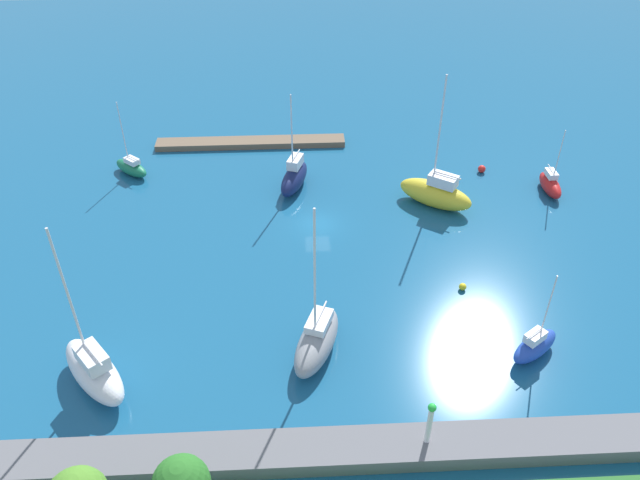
{
  "coord_description": "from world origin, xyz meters",
  "views": [
    {
      "loc": [
        2.37,
        51.13,
        36.49
      ],
      "look_at": [
        0.0,
        4.66,
        1.5
      ],
      "focal_mm": 35.06,
      "sensor_mm": 36.0,
      "label": 1
    }
  ],
  "objects": [
    {
      "name": "sailboat_white_by_breakwater",
      "position": [
        17.26,
        19.71,
        1.61
      ],
      "size": [
        6.85,
        7.61,
        14.14
      ],
      "rotation": [
        0.0,
        0.0,
        5.39
      ],
      "color": "white",
      "rests_on": "water"
    },
    {
      "name": "breakwater",
      "position": [
        0.0,
        26.65,
        0.61
      ],
      "size": [
        56.76,
        3.0,
        1.22
      ],
      "primitive_type": "cube",
      "color": "slate",
      "rests_on": "ground"
    },
    {
      "name": "mooring_buoy_yellow",
      "position": [
        -12.24,
        10.55,
        0.33
      ],
      "size": [
        0.65,
        0.65,
        0.65
      ],
      "primitive_type": "sphere",
      "color": "yellow",
      "rests_on": "water"
    },
    {
      "name": "harbor_beacon",
      "position": [
        -5.91,
        26.65,
        3.37
      ],
      "size": [
        0.56,
        0.56,
        3.73
      ],
      "color": "silver",
      "rests_on": "breakwater"
    },
    {
      "name": "sailboat_gray_near_pier",
      "position": [
        0.9,
        17.41,
        1.44
      ],
      "size": [
        5.08,
        7.8,
        13.96
      ],
      "rotation": [
        0.0,
        0.0,
        1.2
      ],
      "color": "gray",
      "rests_on": "water"
    },
    {
      "name": "mooring_buoy_red",
      "position": [
        -19.08,
        -9.21,
        0.43
      ],
      "size": [
        0.87,
        0.87,
        0.87
      ],
      "primitive_type": "sphere",
      "color": "red",
      "rests_on": "water"
    },
    {
      "name": "sailboat_blue_mid_basin",
      "position": [
        -15.91,
        18.45,
        1.06
      ],
      "size": [
        4.86,
        4.12,
        7.93
      ],
      "rotation": [
        0.0,
        0.0,
        3.76
      ],
      "color": "#2347B2",
      "rests_on": "water"
    },
    {
      "name": "sailboat_red_inner_mooring",
      "position": [
        -25.31,
        -4.79,
        0.97
      ],
      "size": [
        1.7,
        4.85,
        7.49
      ],
      "rotation": [
        0.0,
        0.0,
        1.59
      ],
      "color": "red",
      "rests_on": "water"
    },
    {
      "name": "sailboat_green_off_beacon",
      "position": [
        20.46,
        -10.84,
        0.89
      ],
      "size": [
        4.76,
        4.44,
        8.66
      ],
      "rotation": [
        0.0,
        0.0,
        5.57
      ],
      "color": "#19724C",
      "rests_on": "water"
    },
    {
      "name": "water",
      "position": [
        0.0,
        0.0,
        0.0
      ],
      "size": [
        160.0,
        160.0,
        0.0
      ],
      "primitive_type": "plane",
      "color": "#19567F",
      "rests_on": "ground"
    },
    {
      "name": "sailboat_yellow_lone_south",
      "position": [
        -12.42,
        -2.82,
        1.55
      ],
      "size": [
        8.05,
        6.78,
        14.25
      ],
      "rotation": [
        0.0,
        0.0,
        5.67
      ],
      "color": "yellow",
      "rests_on": "water"
    },
    {
      "name": "sailboat_navy_lone_north",
      "position": [
        2.2,
        -6.92,
        1.43
      ],
      "size": [
        4.09,
        6.82,
        11.07
      ],
      "rotation": [
        0.0,
        0.0,
        1.23
      ],
      "color": "#141E4C",
      "rests_on": "water"
    },
    {
      "name": "pier_dock",
      "position": [
        7.33,
        -16.99,
        0.36
      ],
      "size": [
        22.79,
        2.31,
        0.72
      ],
      "primitive_type": "cube",
      "color": "brown",
      "rests_on": "ground"
    }
  ]
}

